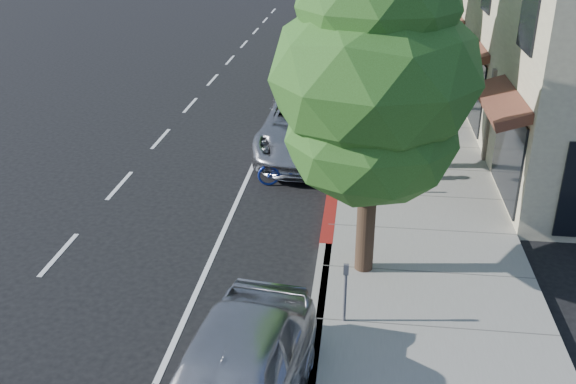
# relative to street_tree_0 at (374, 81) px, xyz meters

# --- Properties ---
(ground) EXTENTS (120.00, 120.00, 0.00)m
(ground) POSITION_rel_street_tree_0_xyz_m (-0.90, 2.00, -4.38)
(ground) COLOR black
(ground) RESTS_ON ground
(sidewalk) EXTENTS (4.60, 56.00, 0.15)m
(sidewalk) POSITION_rel_street_tree_0_xyz_m (1.40, 10.00, -4.31)
(sidewalk) COLOR gray
(sidewalk) RESTS_ON ground
(curb) EXTENTS (0.30, 56.00, 0.15)m
(curb) POSITION_rel_street_tree_0_xyz_m (-0.90, 10.00, -4.31)
(curb) COLOR #9E998E
(curb) RESTS_ON ground
(curb_red_segment) EXTENTS (0.32, 4.00, 0.15)m
(curb_red_segment) POSITION_rel_street_tree_0_xyz_m (-0.90, 3.00, -4.31)
(curb_red_segment) COLOR maroon
(curb_red_segment) RESTS_ON ground
(street_tree_0) EXTENTS (4.19, 4.19, 7.05)m
(street_tree_0) POSITION_rel_street_tree_0_xyz_m (0.00, 0.00, 0.00)
(street_tree_0) COLOR black
(street_tree_0) RESTS_ON ground
(street_tree_1) EXTENTS (4.53, 4.53, 7.75)m
(street_tree_1) POSITION_rel_street_tree_0_xyz_m (0.00, 6.00, 0.45)
(street_tree_1) COLOR black
(street_tree_1) RESTS_ON ground
(cyclist) EXTENTS (0.59, 0.76, 1.84)m
(cyclist) POSITION_rel_street_tree_0_xyz_m (-0.65, 5.00, -3.46)
(cyclist) COLOR beige
(cyclist) RESTS_ON ground
(bicycle) EXTENTS (1.95, 0.96, 0.98)m
(bicycle) POSITION_rel_street_tree_0_xyz_m (-2.18, 4.63, -3.89)
(bicycle) COLOR navy
(bicycle) RESTS_ON ground
(silver_suv) EXTENTS (3.08, 6.67, 1.85)m
(silver_suv) POSITION_rel_street_tree_0_xyz_m (-1.85, 7.50, -3.45)
(silver_suv) COLOR #A7A7AC
(silver_suv) RESTS_ON ground
(dark_sedan) EXTENTS (1.57, 4.34, 1.42)m
(dark_sedan) POSITION_rel_street_tree_0_xyz_m (-1.57, 16.50, -3.67)
(dark_sedan) COLOR black
(dark_sedan) RESTS_ON ground
(white_pickup) EXTENTS (3.31, 6.66, 1.86)m
(white_pickup) POSITION_rel_street_tree_0_xyz_m (-1.40, 22.84, -3.45)
(white_pickup) COLOR white
(white_pickup) RESTS_ON ground
(dark_suv_far) EXTENTS (2.01, 4.47, 1.49)m
(dark_suv_far) POSITION_rel_street_tree_0_xyz_m (-1.89, 25.99, -3.64)
(dark_suv_far) COLOR black
(dark_suv_far) RESTS_ON ground
(pedestrian) EXTENTS (0.96, 0.77, 1.89)m
(pedestrian) POSITION_rel_street_tree_0_xyz_m (0.86, 13.39, -3.28)
(pedestrian) COLOR black
(pedestrian) RESTS_ON sidewalk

